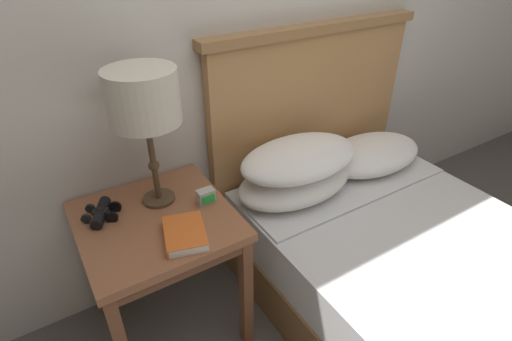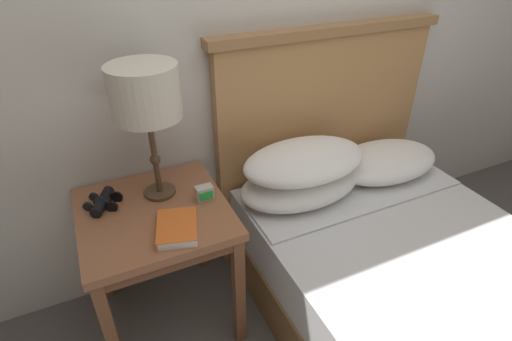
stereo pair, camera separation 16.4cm
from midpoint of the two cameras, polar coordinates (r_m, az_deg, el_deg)
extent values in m
cube|color=beige|center=(1.86, 4.66, 22.42)|extent=(8.00, 0.06, 2.60)
cube|color=brown|center=(1.63, -11.66, -6.14)|extent=(0.58, 0.58, 0.04)
cube|color=brown|center=(1.66, -11.50, -7.31)|extent=(0.55, 0.55, 0.05)
cube|color=brown|center=(1.66, -17.05, -22.06)|extent=(0.04, 0.04, 0.60)
cube|color=brown|center=(1.73, 0.37, -17.12)|extent=(0.04, 0.04, 0.60)
cube|color=brown|center=(2.02, -19.68, -10.81)|extent=(0.04, 0.04, 0.60)
cube|color=brown|center=(2.07, -5.71, -7.30)|extent=(0.04, 0.04, 0.60)
cube|color=brown|center=(2.00, 25.58, -20.27)|extent=(1.12, 1.76, 0.25)
cube|color=silver|center=(1.83, 27.36, -15.60)|extent=(1.09, 1.72, 0.23)
cube|color=silver|center=(2.02, 16.58, -3.44)|extent=(1.07, 0.28, 0.01)
cube|color=#AD7A47|center=(2.19, 11.27, 3.48)|extent=(1.17, 0.06, 1.16)
cube|color=olive|center=(1.98, 13.19, 18.94)|extent=(1.23, 0.10, 0.04)
ellipsoid|color=white|center=(1.91, 8.79, -2.05)|extent=(0.60, 0.36, 0.15)
ellipsoid|color=white|center=(2.20, 19.97, 1.18)|extent=(0.60, 0.36, 0.15)
ellipsoid|color=white|center=(1.85, 9.52, 1.33)|extent=(0.60, 0.36, 0.15)
cylinder|color=#4C3823|center=(1.71, -10.88, -3.08)|extent=(0.13, 0.13, 0.01)
cylinder|color=#4C3823|center=(1.62, -11.51, 2.00)|extent=(0.02, 0.02, 0.34)
sphere|color=#4C3823|center=(1.62, -11.44, 1.48)|extent=(0.04, 0.04, 0.04)
cylinder|color=beige|center=(1.50, -12.61, 10.86)|extent=(0.26, 0.26, 0.20)
cube|color=silver|center=(1.49, -8.08, -8.27)|extent=(0.19, 0.22, 0.03)
cube|color=orange|center=(1.48, -8.13, -7.76)|extent=(0.19, 0.23, 0.00)
cube|color=orange|center=(1.50, -10.79, -8.49)|extent=(0.06, 0.19, 0.04)
cylinder|color=black|center=(1.66, -18.85, -4.99)|extent=(0.08, 0.10, 0.04)
cylinder|color=black|center=(1.64, -17.29, -5.05)|extent=(0.05, 0.03, 0.05)
cylinder|color=black|center=(1.68, -20.38, -4.92)|extent=(0.04, 0.03, 0.04)
cylinder|color=black|center=(1.71, -18.22, -3.70)|extent=(0.08, 0.10, 0.04)
cylinder|color=black|center=(1.69, -16.70, -3.75)|extent=(0.05, 0.03, 0.05)
cylinder|color=black|center=(1.72, -19.71, -3.65)|extent=(0.04, 0.03, 0.04)
cube|color=black|center=(1.68, -18.58, -4.12)|extent=(0.07, 0.06, 0.01)
cylinder|color=black|center=(1.68, -18.60, -4.00)|extent=(0.02, 0.02, 0.02)
cube|color=#B7B2A8|center=(1.64, -4.55, -3.29)|extent=(0.07, 0.04, 0.06)
cube|color=green|center=(1.62, -4.24, -3.74)|extent=(0.06, 0.00, 0.04)
camera|label=1|loc=(0.08, -87.14, 1.80)|focal=28.00mm
camera|label=2|loc=(0.08, 92.86, -1.80)|focal=28.00mm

